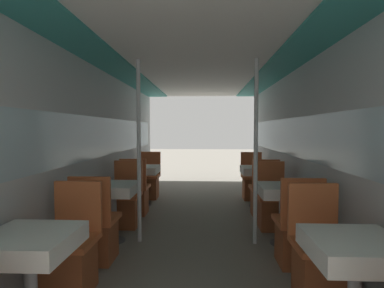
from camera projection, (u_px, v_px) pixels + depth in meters
The scene contains 21 objects.
wall_left at pixel (92, 149), 4.02m from camera, with size 0.05×8.22×2.27m.
wall_right at pixel (307, 149), 3.89m from camera, with size 0.05×8.22×2.27m.
ceiling_panel at pixel (197, 60), 3.90m from camera, with size 2.85×8.22×0.07m.
dining_table_left_0 at pixel (30, 248), 1.98m from camera, with size 0.58×0.58×0.73m.
chair_left_far_0 at pixel (71, 259), 2.59m from camera, with size 0.43×0.43×0.94m.
dining_table_left_1 at pixel (113, 192), 3.76m from camera, with size 0.58×0.58×0.73m.
chair_left_near_1 at pixel (96, 234), 3.19m from camera, with size 0.43×0.43×0.94m.
chair_left_far_1 at pixel (126, 206), 4.37m from camera, with size 0.43×0.43×0.94m.
support_pole_left_1 at pixel (139, 152), 3.72m from camera, with size 0.05×0.05×2.27m.
dining_table_left_2 at pixel (143, 172), 5.55m from camera, with size 0.58×0.58×0.73m.
chair_left_near_2 at pixel (136, 196), 4.98m from camera, with size 0.43×0.43×0.94m.
chair_left_far_2 at pixel (149, 184), 6.15m from camera, with size 0.43×0.43×0.94m.
dining_table_right_0 at pixel (356, 254), 1.88m from camera, with size 0.58×0.58×0.73m.
chair_right_far_0 at pixel (319, 264), 2.49m from camera, with size 0.43×0.43×0.94m.
dining_table_right_1 at pixel (283, 193), 3.67m from camera, with size 0.58×0.58×0.73m.
chair_right_near_1 at pixel (297, 237), 3.10m from camera, with size 0.43×0.43×0.94m.
chair_right_far_1 at pixel (272, 208), 4.27m from camera, with size 0.43×0.43×0.94m.
support_pole_right_1 at pixel (256, 152), 3.66m from camera, with size 0.05×0.05×2.27m.
dining_table_right_2 at pixel (257, 172), 5.45m from camera, with size 0.58×0.58×0.73m.
chair_right_near_2 at pixel (263, 198), 4.88m from camera, with size 0.43×0.43×0.94m.
chair_right_far_2 at pixel (252, 184), 6.06m from camera, with size 0.43×0.43×0.94m.
Camera 1 is at (0.11, -1.23, 1.42)m, focal length 28.00 mm.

